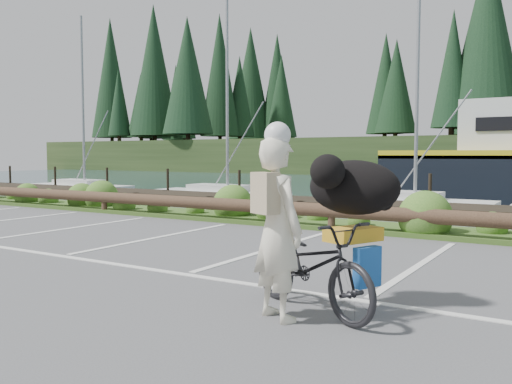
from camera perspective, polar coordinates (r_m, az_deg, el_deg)
ground at (r=7.97m, az=-5.64°, el=-8.13°), size 72.00×72.00×0.00m
vegetation_strip at (r=12.53m, az=9.23°, el=-3.49°), size 34.00×1.60×0.10m
log_rail at (r=11.90m, az=7.93°, el=-4.11°), size 32.00×0.30×0.60m
bicycle at (r=5.81m, az=5.80°, el=-7.67°), size 2.00×1.39×1.00m
cyclist at (r=5.47m, az=2.26°, el=-3.90°), size 0.79×0.68×1.84m
dog at (r=6.11m, az=10.26°, el=0.48°), size 0.91×1.18×0.61m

